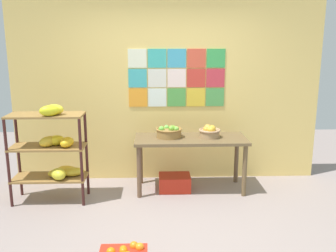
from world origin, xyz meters
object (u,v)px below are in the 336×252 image
(display_table, at_px, (191,145))
(produce_crate_under_table, at_px, (175,183))
(fruit_basket_back_left, at_px, (169,132))
(fruit_basket_left, at_px, (209,132))
(banana_shelf_unit, at_px, (54,149))

(display_table, xyz_separation_m, produce_crate_under_table, (-0.22, -0.02, -0.53))
(display_table, xyz_separation_m, fruit_basket_back_left, (-0.29, 0.04, 0.17))
(fruit_basket_back_left, bearing_deg, fruit_basket_left, -2.33)
(banana_shelf_unit, distance_m, display_table, 1.78)
(fruit_basket_back_left, xyz_separation_m, fruit_basket_left, (0.55, -0.02, 0.00))
(fruit_basket_back_left, bearing_deg, banana_shelf_unit, -166.49)
(fruit_basket_back_left, xyz_separation_m, produce_crate_under_table, (0.07, -0.07, -0.71))
(banana_shelf_unit, relative_size, fruit_basket_back_left, 3.55)
(banana_shelf_unit, distance_m, produce_crate_under_table, 1.66)
(display_table, bearing_deg, produce_crate_under_table, -173.75)
(display_table, bearing_deg, fruit_basket_back_left, 171.52)
(fruit_basket_back_left, distance_m, fruit_basket_left, 0.55)
(fruit_basket_back_left, relative_size, fruit_basket_left, 1.21)
(banana_shelf_unit, distance_m, fruit_basket_left, 2.04)
(fruit_basket_back_left, height_order, produce_crate_under_table, fruit_basket_back_left)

